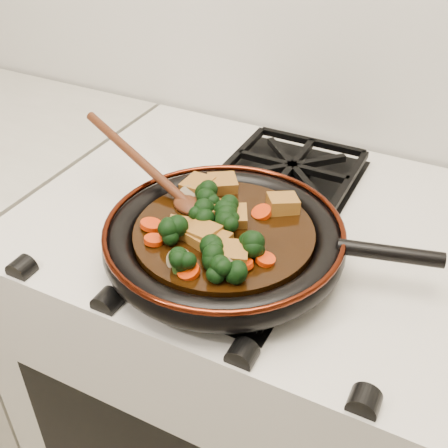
% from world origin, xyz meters
% --- Properties ---
extents(stove, '(0.76, 0.60, 0.90)m').
position_xyz_m(stove, '(0.00, 1.69, 0.45)').
color(stove, beige).
rests_on(stove, ground).
extents(burner_grate_front, '(0.23, 0.23, 0.03)m').
position_xyz_m(burner_grate_front, '(0.00, 1.55, 0.91)').
color(burner_grate_front, black).
rests_on(burner_grate_front, stove).
extents(burner_grate_back, '(0.23, 0.23, 0.03)m').
position_xyz_m(burner_grate_back, '(0.00, 1.83, 0.91)').
color(burner_grate_back, black).
rests_on(burner_grate_back, stove).
extents(skillet, '(0.46, 0.35, 0.05)m').
position_xyz_m(skillet, '(0.00, 1.56, 0.94)').
color(skillet, black).
rests_on(skillet, burner_grate_front).
extents(braising_sauce, '(0.26, 0.26, 0.02)m').
position_xyz_m(braising_sauce, '(-0.00, 1.56, 0.95)').
color(braising_sauce, black).
rests_on(braising_sauce, skillet).
extents(tofu_cube_0, '(0.05, 0.05, 0.03)m').
position_xyz_m(tofu_cube_0, '(-0.08, 1.63, 0.97)').
color(tofu_cube_0, '#8E5C20').
rests_on(tofu_cube_0, braising_sauce).
extents(tofu_cube_1, '(0.06, 0.06, 0.03)m').
position_xyz_m(tofu_cube_1, '(0.05, 1.65, 0.97)').
color(tofu_cube_1, '#8E5C20').
rests_on(tofu_cube_1, braising_sauce).
extents(tofu_cube_2, '(0.04, 0.04, 0.02)m').
position_xyz_m(tofu_cube_2, '(0.01, 1.52, 0.97)').
color(tofu_cube_2, '#8E5C20').
rests_on(tofu_cube_2, braising_sauce).
extents(tofu_cube_3, '(0.05, 0.05, 0.02)m').
position_xyz_m(tofu_cube_3, '(-0.02, 1.52, 0.97)').
color(tofu_cube_3, '#8E5C20').
rests_on(tofu_cube_3, braising_sauce).
extents(tofu_cube_4, '(0.05, 0.05, 0.03)m').
position_xyz_m(tofu_cube_4, '(0.00, 1.59, 0.97)').
color(tofu_cube_4, '#8E5C20').
rests_on(tofu_cube_4, braising_sauce).
extents(tofu_cube_5, '(0.05, 0.05, 0.03)m').
position_xyz_m(tofu_cube_5, '(-0.02, 1.59, 0.97)').
color(tofu_cube_5, '#8E5C20').
rests_on(tofu_cube_5, braising_sauce).
extents(tofu_cube_6, '(0.06, 0.06, 0.03)m').
position_xyz_m(tofu_cube_6, '(-0.05, 1.65, 0.97)').
color(tofu_cube_6, '#8E5C20').
rests_on(tofu_cube_6, braising_sauce).
extents(tofu_cube_7, '(0.06, 0.05, 0.03)m').
position_xyz_m(tofu_cube_7, '(0.04, 1.51, 0.97)').
color(tofu_cube_7, '#8E5C20').
rests_on(tofu_cube_7, braising_sauce).
extents(tofu_cube_8, '(0.04, 0.04, 0.02)m').
position_xyz_m(tofu_cube_8, '(-0.01, 1.59, 0.97)').
color(tofu_cube_8, '#8E5C20').
rests_on(tofu_cube_8, braising_sauce).
extents(tofu_cube_9, '(0.05, 0.05, 0.03)m').
position_xyz_m(tofu_cube_9, '(-0.05, 1.53, 0.97)').
color(tofu_cube_9, '#8E5C20').
rests_on(tofu_cube_9, braising_sauce).
extents(tofu_cube_10, '(0.05, 0.05, 0.03)m').
position_xyz_m(tofu_cube_10, '(-0.02, 1.53, 0.97)').
color(tofu_cube_10, '#8E5C20').
rests_on(tofu_cube_10, braising_sauce).
extents(broccoli_floret_0, '(0.09, 0.09, 0.07)m').
position_xyz_m(broccoli_floret_0, '(-0.05, 1.60, 0.97)').
color(broccoli_floret_0, black).
rests_on(broccoli_floret_0, braising_sauce).
extents(broccoli_floret_1, '(0.08, 0.08, 0.06)m').
position_xyz_m(broccoli_floret_1, '(-0.03, 1.57, 0.97)').
color(broccoli_floret_1, black).
rests_on(broccoli_floret_1, braising_sauce).
extents(broccoli_floret_2, '(0.08, 0.09, 0.07)m').
position_xyz_m(broccoli_floret_2, '(0.05, 1.47, 0.97)').
color(broccoli_floret_2, black).
rests_on(broccoli_floret_2, braising_sauce).
extents(broccoli_floret_3, '(0.09, 0.08, 0.07)m').
position_xyz_m(broccoli_floret_3, '(0.05, 1.53, 0.97)').
color(broccoli_floret_3, black).
rests_on(broccoli_floret_3, braising_sauce).
extents(broccoli_floret_4, '(0.09, 0.08, 0.07)m').
position_xyz_m(broccoli_floret_4, '(0.02, 1.49, 0.97)').
color(broccoli_floret_4, black).
rests_on(broccoli_floret_4, braising_sauce).
extents(broccoli_floret_5, '(0.07, 0.07, 0.07)m').
position_xyz_m(broccoli_floret_5, '(-0.06, 1.51, 0.97)').
color(broccoli_floret_5, black).
rests_on(broccoli_floret_5, braising_sauce).
extents(broccoli_floret_6, '(0.08, 0.08, 0.06)m').
position_xyz_m(broccoli_floret_6, '(0.04, 1.46, 0.97)').
color(broccoli_floret_6, black).
rests_on(broccoli_floret_6, braising_sauce).
extents(broccoli_floret_7, '(0.09, 0.09, 0.06)m').
position_xyz_m(broccoli_floret_7, '(0.00, 1.56, 0.97)').
color(broccoli_floret_7, black).
rests_on(broccoli_floret_7, braising_sauce).
extents(broccoli_floret_8, '(0.09, 0.09, 0.07)m').
position_xyz_m(broccoli_floret_8, '(-0.01, 1.58, 0.97)').
color(broccoli_floret_8, black).
rests_on(broccoli_floret_8, braising_sauce).
extents(broccoli_floret_9, '(0.06, 0.06, 0.06)m').
position_xyz_m(broccoli_floret_9, '(-0.01, 1.45, 0.97)').
color(broccoli_floret_9, black).
rests_on(broccoli_floret_9, braising_sauce).
extents(carrot_coin_0, '(0.03, 0.03, 0.02)m').
position_xyz_m(carrot_coin_0, '(0.00, 1.46, 0.96)').
color(carrot_coin_0, red).
rests_on(carrot_coin_0, braising_sauce).
extents(carrot_coin_1, '(0.03, 0.03, 0.02)m').
position_xyz_m(carrot_coin_1, '(0.06, 1.50, 0.96)').
color(carrot_coin_1, red).
rests_on(carrot_coin_1, braising_sauce).
extents(carrot_coin_2, '(0.03, 0.03, 0.02)m').
position_xyz_m(carrot_coin_2, '(0.03, 1.62, 0.96)').
color(carrot_coin_2, red).
rests_on(carrot_coin_2, braising_sauce).
extents(carrot_coin_3, '(0.03, 0.03, 0.02)m').
position_xyz_m(carrot_coin_3, '(-0.10, 1.52, 0.96)').
color(carrot_coin_3, red).
rests_on(carrot_coin_3, braising_sauce).
extents(carrot_coin_4, '(0.03, 0.03, 0.01)m').
position_xyz_m(carrot_coin_4, '(-0.07, 1.49, 0.96)').
color(carrot_coin_4, red).
rests_on(carrot_coin_4, braising_sauce).
extents(carrot_coin_5, '(0.03, 0.03, 0.01)m').
position_xyz_m(carrot_coin_5, '(0.08, 1.52, 0.96)').
color(carrot_coin_5, red).
rests_on(carrot_coin_5, braising_sauce).
extents(mushroom_slice_0, '(0.04, 0.04, 0.03)m').
position_xyz_m(mushroom_slice_0, '(-0.08, 1.61, 0.97)').
color(mushroom_slice_0, brown).
rests_on(mushroom_slice_0, braising_sauce).
extents(mushroom_slice_1, '(0.04, 0.04, 0.03)m').
position_xyz_m(mushroom_slice_1, '(0.06, 1.49, 0.97)').
color(mushroom_slice_1, brown).
rests_on(mushroom_slice_1, braising_sauce).
extents(mushroom_slice_2, '(0.04, 0.04, 0.03)m').
position_xyz_m(mushroom_slice_2, '(-0.02, 1.47, 0.97)').
color(mushroom_slice_2, brown).
rests_on(mushroom_slice_2, braising_sauce).
extents(wooden_spoon, '(0.16, 0.08, 0.26)m').
position_xyz_m(wooden_spoon, '(-0.14, 1.61, 0.98)').
color(wooden_spoon, '#47200F').
rests_on(wooden_spoon, braising_sauce).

